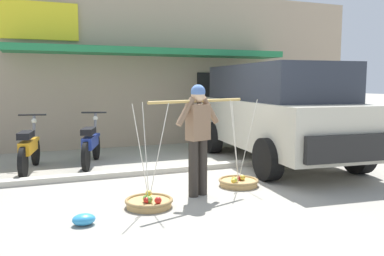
{
  "coord_description": "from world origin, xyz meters",
  "views": [
    {
      "loc": [
        -2.59,
        -6.55,
        1.73
      ],
      "look_at": [
        0.26,
        0.6,
        0.85
      ],
      "focal_mm": 37.64,
      "sensor_mm": 36.0,
      "label": 1
    }
  ],
  "objects_px": {
    "motorcycle_second_in_row": "(91,144)",
    "plastic_litter_bag": "(84,219)",
    "fruit_basket_left_side": "(238,182)",
    "wooden_crate": "(202,144)",
    "motorcycle_nearest_shop": "(29,149)",
    "fruit_vendor": "(198,132)",
    "fruit_basket_right_side": "(149,202)",
    "parked_truck": "(276,110)"
  },
  "relations": [
    {
      "from": "motorcycle_second_in_row",
      "to": "plastic_litter_bag",
      "type": "bearing_deg",
      "value": -99.19
    },
    {
      "from": "fruit_basket_left_side",
      "to": "wooden_crate",
      "type": "distance_m",
      "value": 3.56
    },
    {
      "from": "fruit_basket_left_side",
      "to": "motorcycle_nearest_shop",
      "type": "bearing_deg",
      "value": 142.99
    },
    {
      "from": "motorcycle_nearest_shop",
      "to": "motorcycle_second_in_row",
      "type": "relative_size",
      "value": 1.03
    },
    {
      "from": "fruit_vendor",
      "to": "plastic_litter_bag",
      "type": "xyz_separation_m",
      "value": [
        -1.78,
        -0.67,
        -0.91
      ]
    },
    {
      "from": "fruit_basket_right_side",
      "to": "motorcycle_nearest_shop",
      "type": "xyz_separation_m",
      "value": [
        -1.55,
        3.0,
        0.38
      ]
    },
    {
      "from": "fruit_basket_left_side",
      "to": "fruit_basket_right_side",
      "type": "bearing_deg",
      "value": -161.91
    },
    {
      "from": "motorcycle_second_in_row",
      "to": "plastic_litter_bag",
      "type": "distance_m",
      "value": 3.65
    },
    {
      "from": "fruit_basket_right_side",
      "to": "motorcycle_second_in_row",
      "type": "xyz_separation_m",
      "value": [
        -0.35,
        3.19,
        0.38
      ]
    },
    {
      "from": "parked_truck",
      "to": "fruit_basket_right_side",
      "type": "bearing_deg",
      "value": -148.5
    },
    {
      "from": "fruit_basket_left_side",
      "to": "fruit_vendor",
      "type": "bearing_deg",
      "value": -162.12
    },
    {
      "from": "plastic_litter_bag",
      "to": "parked_truck",
      "type": "bearing_deg",
      "value": 29.76
    },
    {
      "from": "motorcycle_second_in_row",
      "to": "wooden_crate",
      "type": "relative_size",
      "value": 4.0
    },
    {
      "from": "fruit_vendor",
      "to": "plastic_litter_bag",
      "type": "distance_m",
      "value": 2.11
    },
    {
      "from": "fruit_vendor",
      "to": "fruit_basket_right_side",
      "type": "bearing_deg",
      "value": -161.71
    },
    {
      "from": "plastic_litter_bag",
      "to": "motorcycle_second_in_row",
      "type": "bearing_deg",
      "value": 80.81
    },
    {
      "from": "fruit_vendor",
      "to": "fruit_basket_right_side",
      "type": "relative_size",
      "value": 1.18
    },
    {
      "from": "fruit_vendor",
      "to": "motorcycle_nearest_shop",
      "type": "relative_size",
      "value": 0.95
    },
    {
      "from": "fruit_basket_right_side",
      "to": "wooden_crate",
      "type": "xyz_separation_m",
      "value": [
        2.51,
        4.02,
        0.08
      ]
    },
    {
      "from": "fruit_vendor",
      "to": "motorcycle_second_in_row",
      "type": "relative_size",
      "value": 0.98
    },
    {
      "from": "motorcycle_nearest_shop",
      "to": "wooden_crate",
      "type": "height_order",
      "value": "motorcycle_nearest_shop"
    },
    {
      "from": "motorcycle_second_in_row",
      "to": "fruit_basket_left_side",
      "type": "bearing_deg",
      "value": -52.09
    },
    {
      "from": "fruit_vendor",
      "to": "parked_truck",
      "type": "relative_size",
      "value": 0.35
    },
    {
      "from": "plastic_litter_bag",
      "to": "fruit_basket_left_side",
      "type": "bearing_deg",
      "value": 19.79
    },
    {
      "from": "fruit_basket_right_side",
      "to": "plastic_litter_bag",
      "type": "xyz_separation_m",
      "value": [
        -0.93,
        -0.39,
        -0.01
      ]
    },
    {
      "from": "parked_truck",
      "to": "plastic_litter_bag",
      "type": "distance_m",
      "value": 5.15
    },
    {
      "from": "wooden_crate",
      "to": "parked_truck",
      "type": "bearing_deg",
      "value": -63.87
    },
    {
      "from": "motorcycle_second_in_row",
      "to": "parked_truck",
      "type": "distance_m",
      "value": 4.0
    },
    {
      "from": "wooden_crate",
      "to": "fruit_basket_right_side",
      "type": "bearing_deg",
      "value": -121.99
    },
    {
      "from": "parked_truck",
      "to": "wooden_crate",
      "type": "xyz_separation_m",
      "value": [
        -0.94,
        1.91,
        -0.97
      ]
    },
    {
      "from": "fruit_basket_left_side",
      "to": "parked_truck",
      "type": "relative_size",
      "value": 0.29
    },
    {
      "from": "motorcycle_nearest_shop",
      "to": "motorcycle_second_in_row",
      "type": "height_order",
      "value": "same"
    },
    {
      "from": "motorcycle_nearest_shop",
      "to": "parked_truck",
      "type": "bearing_deg",
      "value": -10.15
    },
    {
      "from": "wooden_crate",
      "to": "motorcycle_second_in_row",
      "type": "bearing_deg",
      "value": -163.89
    },
    {
      "from": "fruit_basket_right_side",
      "to": "motorcycle_nearest_shop",
      "type": "bearing_deg",
      "value": 117.22
    },
    {
      "from": "plastic_litter_bag",
      "to": "wooden_crate",
      "type": "distance_m",
      "value": 5.59
    },
    {
      "from": "motorcycle_nearest_shop",
      "to": "parked_truck",
      "type": "distance_m",
      "value": 5.11
    },
    {
      "from": "motorcycle_nearest_shop",
      "to": "plastic_litter_bag",
      "type": "height_order",
      "value": "motorcycle_nearest_shop"
    },
    {
      "from": "motorcycle_second_in_row",
      "to": "parked_truck",
      "type": "xyz_separation_m",
      "value": [
        3.8,
        -1.08,
        0.68
      ]
    },
    {
      "from": "motorcycle_nearest_shop",
      "to": "fruit_vendor",
      "type": "bearing_deg",
      "value": -48.63
    },
    {
      "from": "fruit_basket_right_side",
      "to": "plastic_litter_bag",
      "type": "relative_size",
      "value": 5.18
    },
    {
      "from": "motorcycle_nearest_shop",
      "to": "parked_truck",
      "type": "xyz_separation_m",
      "value": [
        4.99,
        -0.89,
        0.68
      ]
    }
  ]
}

